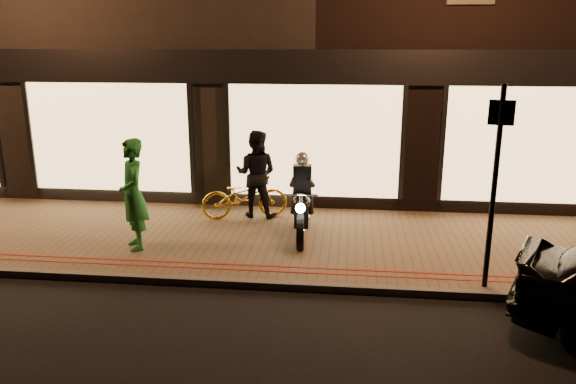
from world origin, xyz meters
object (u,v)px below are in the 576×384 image
object	(u,v)px
sign_post	(495,178)
bicycle_gold	(245,196)
motorcycle	(302,205)
person_green	(133,194)

from	to	relation	value
sign_post	bicycle_gold	world-z (taller)	sign_post
motorcycle	bicycle_gold	xyz separation A→B (m)	(-1.27, 0.97, -0.15)
sign_post	person_green	world-z (taller)	sign_post
motorcycle	sign_post	size ratio (longest dim) A/B	0.65
bicycle_gold	motorcycle	bearing A→B (deg)	-144.96
motorcycle	bicycle_gold	distance (m)	1.60
sign_post	bicycle_gold	size ratio (longest dim) A/B	1.70
sign_post	person_green	bearing A→B (deg)	170.40
sign_post	bicycle_gold	distance (m)	5.23
motorcycle	person_green	xyz separation A→B (m)	(-2.86, -0.94, 0.36)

